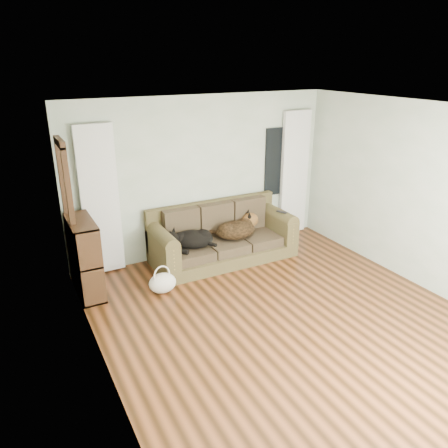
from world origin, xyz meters
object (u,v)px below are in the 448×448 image
sofa (224,234)px  dog_shepherd (237,229)px  dog_black_lab (190,240)px  bookshelf (85,260)px  tote_bag (162,282)px

sofa → dog_shepherd: 0.25m
dog_black_lab → bookshelf: bookshelf is taller
sofa → bookshelf: (-2.21, -0.07, 0.05)m
dog_black_lab → dog_shepherd: bearing=25.7°
dog_shepherd → tote_bag: dog_shepherd is taller
dog_shepherd → tote_bag: bearing=21.3°
tote_bag → dog_shepherd: bearing=19.9°
bookshelf → dog_black_lab: bearing=-0.4°
dog_black_lab → tote_bag: dog_black_lab is taller
dog_black_lab → tote_bag: size_ratio=1.64×
sofa → dog_shepherd: sofa is taller
dog_black_lab → bookshelf: (-1.60, -0.04, 0.02)m
sofa → tote_bag: sofa is taller
sofa → dog_black_lab: bearing=-176.9°
dog_black_lab → dog_shepherd: (0.85, 0.02, 0.01)m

